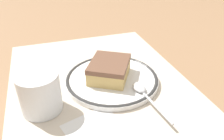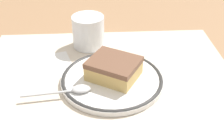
{
  "view_description": "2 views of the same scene",
  "coord_description": "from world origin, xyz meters",
  "px_view_note": "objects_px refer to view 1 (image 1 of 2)",
  "views": [
    {
      "loc": [
        0.41,
        -0.11,
        0.3
      ],
      "look_at": [
        -0.01,
        0.03,
        0.03
      ],
      "focal_mm": 36.31,
      "sensor_mm": 36.0,
      "label": 1
    },
    {
      "loc": [
        0.02,
        0.52,
        0.37
      ],
      "look_at": [
        -0.01,
        0.03,
        0.03
      ],
      "focal_mm": 47.12,
      "sensor_mm": 36.0,
      "label": 2
    }
  ],
  "objects_px": {
    "napkin": "(101,135)",
    "cake_slice": "(109,69)",
    "cup": "(40,95)",
    "spoon": "(142,91)",
    "plate": "(112,79)"
  },
  "relations": [
    {
      "from": "plate",
      "to": "napkin",
      "type": "distance_m",
      "value": 0.17
    },
    {
      "from": "spoon",
      "to": "napkin",
      "type": "xyz_separation_m",
      "value": [
        0.08,
        -0.11,
        -0.01
      ]
    },
    {
      "from": "plate",
      "to": "napkin",
      "type": "height_order",
      "value": "plate"
    },
    {
      "from": "plate",
      "to": "spoon",
      "type": "distance_m",
      "value": 0.09
    },
    {
      "from": "plate",
      "to": "cake_slice",
      "type": "distance_m",
      "value": 0.03
    },
    {
      "from": "spoon",
      "to": "plate",
      "type": "bearing_deg",
      "value": -151.15
    },
    {
      "from": "plate",
      "to": "cup",
      "type": "bearing_deg",
      "value": -72.85
    },
    {
      "from": "cake_slice",
      "to": "cup",
      "type": "height_order",
      "value": "cup"
    },
    {
      "from": "cake_slice",
      "to": "cup",
      "type": "xyz_separation_m",
      "value": [
        0.05,
        -0.15,
        0.0
      ]
    },
    {
      "from": "spoon",
      "to": "cup",
      "type": "height_order",
      "value": "cup"
    },
    {
      "from": "plate",
      "to": "spoon",
      "type": "relative_size",
      "value": 1.57
    },
    {
      "from": "cake_slice",
      "to": "spoon",
      "type": "bearing_deg",
      "value": 30.32
    },
    {
      "from": "plate",
      "to": "cake_slice",
      "type": "xyz_separation_m",
      "value": [
        -0.0,
        -0.0,
        0.02
      ]
    },
    {
      "from": "spoon",
      "to": "cake_slice",
      "type": "bearing_deg",
      "value": -149.68
    },
    {
      "from": "napkin",
      "to": "cake_slice",
      "type": "bearing_deg",
      "value": 157.59
    }
  ]
}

